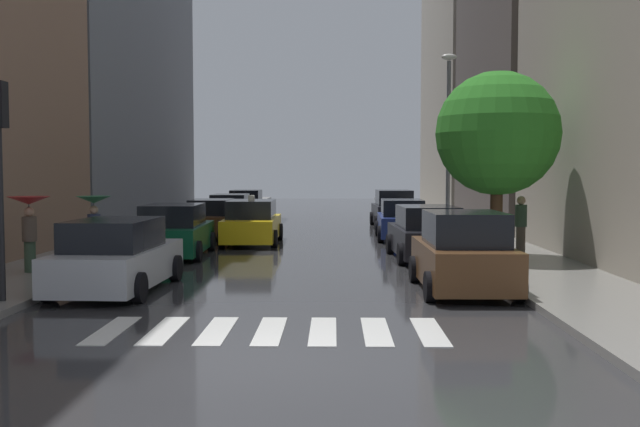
{
  "coord_description": "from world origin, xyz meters",
  "views": [
    {
      "loc": [
        1.08,
        -10.17,
        2.72
      ],
      "look_at": [
        0.45,
        22.86,
        0.76
      ],
      "focal_mm": 40.78,
      "sensor_mm": 36.0,
      "label": 1
    }
  ],
  "objects_px": {
    "parked_car_right_third": "(402,221)",
    "pedestrian_near_tree": "(29,216)",
    "parked_car_left_second": "(174,232)",
    "lamp_post_right": "(448,132)",
    "parked_car_left_fourth": "(231,211)",
    "parked_car_left_fifth": "(247,205)",
    "parked_car_left_third": "(212,219)",
    "pedestrian_foreground": "(521,224)",
    "parked_car_right_nearest": "(463,255)",
    "parked_car_left_nearest": "(117,257)",
    "street_tree_right": "(497,134)",
    "parked_car_right_second": "(427,234)",
    "taxi_midroad": "(252,223)",
    "parked_car_right_fourth": "(394,210)",
    "pedestrian_by_kerb": "(94,215)"
  },
  "relations": [
    {
      "from": "taxi_midroad",
      "to": "pedestrian_by_kerb",
      "type": "distance_m",
      "value": 7.76
    },
    {
      "from": "parked_car_right_nearest",
      "to": "pedestrian_near_tree",
      "type": "distance_m",
      "value": 10.77
    },
    {
      "from": "parked_car_right_fourth",
      "to": "parked_car_left_fourth",
      "type": "bearing_deg",
      "value": 87.99
    },
    {
      "from": "pedestrian_foreground",
      "to": "street_tree_right",
      "type": "relative_size",
      "value": 0.33
    },
    {
      "from": "parked_car_left_third",
      "to": "parked_car_left_fourth",
      "type": "bearing_deg",
      "value": 0.2
    },
    {
      "from": "pedestrian_by_kerb",
      "to": "street_tree_right",
      "type": "xyz_separation_m",
      "value": [
        11.44,
        1.42,
        2.3
      ]
    },
    {
      "from": "pedestrian_by_kerb",
      "to": "parked_car_left_third",
      "type": "bearing_deg",
      "value": -159.46
    },
    {
      "from": "parked_car_left_third",
      "to": "pedestrian_by_kerb",
      "type": "bearing_deg",
      "value": 169.81
    },
    {
      "from": "parked_car_left_nearest",
      "to": "street_tree_right",
      "type": "xyz_separation_m",
      "value": [
        9.67,
        5.26,
        3.02
      ]
    },
    {
      "from": "parked_car_left_fifth",
      "to": "pedestrian_near_tree",
      "type": "xyz_separation_m",
      "value": [
        -2.72,
        -22.9,
        0.81
      ]
    },
    {
      "from": "parked_car_right_nearest",
      "to": "pedestrian_by_kerb",
      "type": "relative_size",
      "value": 2.18
    },
    {
      "from": "parked_car_right_fourth",
      "to": "parked_car_right_second",
      "type": "bearing_deg",
      "value": 178.63
    },
    {
      "from": "parked_car_left_second",
      "to": "street_tree_right",
      "type": "xyz_separation_m",
      "value": [
        9.83,
        -1.38,
        3.01
      ]
    },
    {
      "from": "pedestrian_near_tree",
      "to": "parked_car_left_third",
      "type": "bearing_deg",
      "value": -147.62
    },
    {
      "from": "pedestrian_near_tree",
      "to": "parked_car_left_second",
      "type": "bearing_deg",
      "value": -163.59
    },
    {
      "from": "taxi_midroad",
      "to": "pedestrian_near_tree",
      "type": "relative_size",
      "value": 2.41
    },
    {
      "from": "taxi_midroad",
      "to": "pedestrian_by_kerb",
      "type": "relative_size",
      "value": 2.48
    },
    {
      "from": "parked_car_right_third",
      "to": "pedestrian_by_kerb",
      "type": "relative_size",
      "value": 2.28
    },
    {
      "from": "parked_car_left_nearest",
      "to": "parked_car_left_fourth",
      "type": "bearing_deg",
      "value": 2.42
    },
    {
      "from": "pedestrian_foreground",
      "to": "parked_car_left_fifth",
      "type": "bearing_deg",
      "value": -110.36
    },
    {
      "from": "parked_car_left_nearest",
      "to": "pedestrian_near_tree",
      "type": "relative_size",
      "value": 2.39
    },
    {
      "from": "lamp_post_right",
      "to": "parked_car_left_nearest",
      "type": "bearing_deg",
      "value": -127.02
    },
    {
      "from": "taxi_midroad",
      "to": "pedestrian_near_tree",
      "type": "distance_m",
      "value": 9.89
    },
    {
      "from": "street_tree_right",
      "to": "pedestrian_foreground",
      "type": "bearing_deg",
      "value": 42.76
    },
    {
      "from": "pedestrian_by_kerb",
      "to": "parked_car_right_nearest",
      "type": "bearing_deg",
      "value": 99.18
    },
    {
      "from": "parked_car_left_second",
      "to": "parked_car_right_third",
      "type": "xyz_separation_m",
      "value": [
        7.73,
        5.84,
        -0.03
      ]
    },
    {
      "from": "parked_car_right_second",
      "to": "parked_car_left_fourth",
      "type": "bearing_deg",
      "value": 29.18
    },
    {
      "from": "parked_car_left_third",
      "to": "pedestrian_foreground",
      "type": "distance_m",
      "value": 12.9
    },
    {
      "from": "parked_car_right_fourth",
      "to": "taxi_midroad",
      "type": "height_order",
      "value": "taxi_midroad"
    },
    {
      "from": "parked_car_left_second",
      "to": "pedestrian_by_kerb",
      "type": "height_order",
      "value": "pedestrian_by_kerb"
    },
    {
      "from": "parked_car_left_fourth",
      "to": "pedestrian_foreground",
      "type": "bearing_deg",
      "value": -140.41
    },
    {
      "from": "parked_car_left_nearest",
      "to": "parked_car_left_fifth",
      "type": "height_order",
      "value": "parked_car_left_nearest"
    },
    {
      "from": "parked_car_left_nearest",
      "to": "parked_car_left_second",
      "type": "relative_size",
      "value": 1.0
    },
    {
      "from": "parked_car_left_third",
      "to": "parked_car_right_second",
      "type": "relative_size",
      "value": 0.93
    },
    {
      "from": "parked_car_right_third",
      "to": "pedestrian_near_tree",
      "type": "xyz_separation_m",
      "value": [
        -10.37,
        -10.53,
        0.82
      ]
    },
    {
      "from": "parked_car_left_second",
      "to": "pedestrian_foreground",
      "type": "relative_size",
      "value": 2.57
    },
    {
      "from": "parked_car_left_fourth",
      "to": "parked_car_left_fifth",
      "type": "distance_m",
      "value": 5.95
    },
    {
      "from": "lamp_post_right",
      "to": "parked_car_left_third",
      "type": "bearing_deg",
      "value": 174.53
    },
    {
      "from": "parked_car_left_second",
      "to": "parked_car_left_fourth",
      "type": "xyz_separation_m",
      "value": [
        0.04,
        12.27,
        -0.04
      ]
    },
    {
      "from": "parked_car_left_fourth",
      "to": "parked_car_right_second",
      "type": "relative_size",
      "value": 0.97
    },
    {
      "from": "parked_car_right_fourth",
      "to": "parked_car_right_nearest",
      "type": "bearing_deg",
      "value": 178.88
    },
    {
      "from": "parked_car_right_fourth",
      "to": "pedestrian_by_kerb",
      "type": "relative_size",
      "value": 2.31
    },
    {
      "from": "parked_car_left_fourth",
      "to": "street_tree_right",
      "type": "bearing_deg",
      "value": -144.83
    },
    {
      "from": "parked_car_right_fourth",
      "to": "street_tree_right",
      "type": "relative_size",
      "value": 0.78
    },
    {
      "from": "parked_car_right_fourth",
      "to": "pedestrian_near_tree",
      "type": "distance_m",
      "value": 19.89
    },
    {
      "from": "parked_car_left_second",
      "to": "lamp_post_right",
      "type": "height_order",
      "value": "lamp_post_right"
    },
    {
      "from": "parked_car_right_nearest",
      "to": "parked_car_right_second",
      "type": "distance_m",
      "value": 5.96
    },
    {
      "from": "parked_car_left_nearest",
      "to": "parked_car_left_fourth",
      "type": "height_order",
      "value": "parked_car_left_nearest"
    },
    {
      "from": "parked_car_right_second",
      "to": "taxi_midroad",
      "type": "bearing_deg",
      "value": 49.65
    },
    {
      "from": "parked_car_left_fourth",
      "to": "pedestrian_foreground",
      "type": "xyz_separation_m",
      "value": [
        10.75,
        -12.76,
        0.35
      ]
    }
  ]
}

